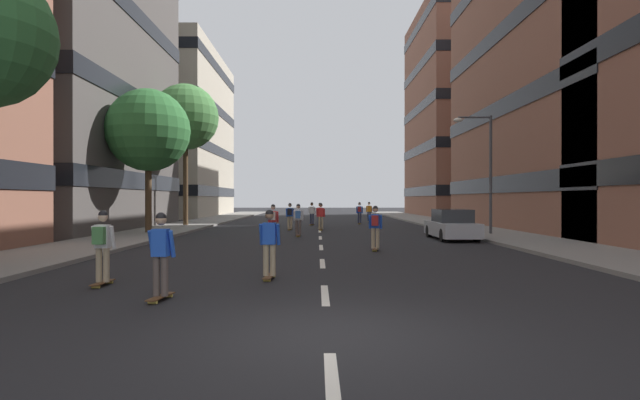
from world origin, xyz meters
TOP-DOWN VIEW (x-y plane):
  - ground_plane at (0.00, 25.90)m, footprint 155.38×155.38m
  - sidewalk_left at (-9.80, 29.13)m, footprint 4.00×71.22m
  - sidewalk_right at (9.80, 29.13)m, footprint 4.00×71.22m
  - lane_markings at (0.00, 28.00)m, footprint 0.16×62.20m
  - building_left_mid at (-20.44, 24.47)m, footprint 17.39×17.63m
  - building_left_far at (-20.44, 49.80)m, footprint 17.39×20.45m
  - building_right_mid at (20.44, 24.47)m, footprint 17.39×22.60m
  - building_right_far at (20.44, 49.80)m, footprint 17.39×17.66m
  - parked_car_near at (6.60, 16.92)m, footprint 1.82×4.40m
  - street_tree_near at (-9.80, 20.27)m, footprint 4.68×4.68m
  - street_tree_mid at (-9.80, 28.05)m, footprint 4.79×4.79m
  - streetlamp_right at (9.03, 19.22)m, footprint 2.13×0.30m
  - skater_0 at (0.07, 23.91)m, footprint 0.55×0.91m
  - skater_1 at (-5.22, 4.07)m, footprint 0.54×0.91m
  - skater_2 at (4.43, 35.35)m, footprint 0.55×0.91m
  - skater_3 at (-1.38, 4.98)m, footprint 0.55×0.91m
  - skater_4 at (-3.32, 2.44)m, footprint 0.56×0.92m
  - skater_5 at (2.13, 11.70)m, footprint 0.56×0.92m
  - skater_6 at (-1.19, 18.82)m, footprint 0.54×0.91m
  - skater_7 at (-2.36, 16.73)m, footprint 0.53×0.90m
  - skater_8 at (-0.58, 30.05)m, footprint 0.57×0.92m
  - skater_9 at (3.27, 31.73)m, footprint 0.56×0.92m
  - skater_10 at (-1.95, 24.24)m, footprint 0.54×0.91m
  - skater_11 at (0.03, 26.08)m, footprint 0.55×0.92m

SIDE VIEW (x-z plane):
  - ground_plane at x=0.00m, z-range 0.00..0.00m
  - lane_markings at x=0.00m, z-range 0.00..0.01m
  - sidewalk_left at x=-9.80m, z-range 0.00..0.14m
  - sidewalk_right at x=9.80m, z-range 0.00..0.14m
  - parked_car_near at x=6.60m, z-range -0.06..1.46m
  - skater_0 at x=0.07m, z-range 0.10..1.87m
  - skater_2 at x=4.43m, z-range 0.10..1.87m
  - skater_3 at x=-1.38m, z-range 0.10..1.87m
  - skater_4 at x=-3.32m, z-range 0.10..1.87m
  - skater_8 at x=-0.58m, z-range 0.10..1.87m
  - skater_11 at x=0.03m, z-range 0.10..1.87m
  - skater_1 at x=-5.22m, z-range 0.13..1.90m
  - skater_5 at x=2.13m, z-range 0.13..1.90m
  - skater_6 at x=-1.19m, z-range 0.13..1.90m
  - skater_7 at x=-2.36m, z-range 0.13..1.90m
  - skater_9 at x=3.27m, z-range 0.13..1.90m
  - skater_10 at x=-1.95m, z-range 0.13..1.90m
  - streetlamp_right at x=9.03m, z-range 0.89..7.39m
  - street_tree_near at x=-9.80m, z-range 1.86..10.02m
  - street_tree_mid at x=-9.80m, z-range 2.86..13.16m
  - building_left_far at x=-20.44m, z-range 0.09..19.28m
  - building_right_mid at x=20.44m, z-range 0.09..20.02m
  - building_right_far at x=20.44m, z-range 0.09..24.37m
  - building_left_mid at x=-20.44m, z-range 0.09..26.89m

